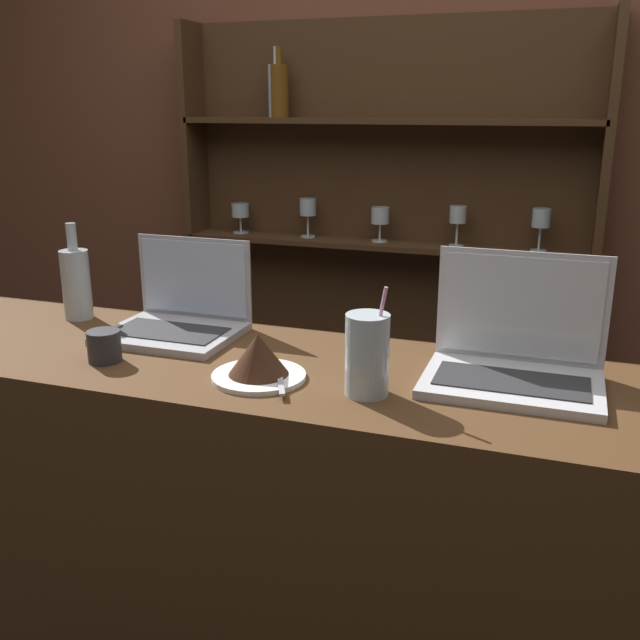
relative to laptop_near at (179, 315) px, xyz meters
The scene contains 9 objects.
bar_counter 0.63m from the laptop_near, 21.36° to the right, with size 2.01×0.51×0.95m.
back_wall 1.34m from the laptop_near, 75.65° to the left, with size 7.00×0.06×2.70m.
back_shelf 1.19m from the laptop_near, 80.74° to the left, with size 1.55×0.18×1.79m.
laptop_near is the anchor object (origin of this frame).
laptop_far 0.79m from the laptop_near, ahead, with size 0.34×0.24×0.25m.
cake_plate 0.37m from the laptop_near, 35.13° to the right, with size 0.19×0.19×0.09m.
water_glass 0.57m from the laptop_near, 22.46° to the right, with size 0.08×0.08×0.21m.
wine_bottle_clear 0.31m from the laptop_near, behind, with size 0.07×0.07×0.25m.
coffee_cup 0.24m from the laptop_near, 102.26° to the right, with size 0.07×0.07×0.07m.
Camera 1 is at (0.54, -1.06, 1.48)m, focal length 40.00 mm.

